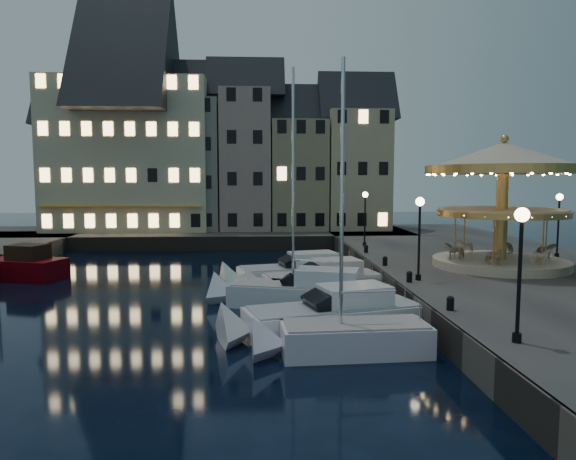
{
  "coord_description": "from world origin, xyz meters",
  "views": [
    {
      "loc": [
        -0.65,
        -24.05,
        6.26
      ],
      "look_at": [
        1.0,
        8.0,
        3.2
      ],
      "focal_mm": 32.0,
      "sensor_mm": 36.0,
      "label": 1
    }
  ],
  "objects": [
    {
      "name": "streetlamp_c",
      "position": [
        7.2,
        14.5,
        4.02
      ],
      "size": [
        0.44,
        0.44,
        4.17
      ],
      "color": "black",
      "rests_on": "quay_east"
    },
    {
      "name": "bollard_a",
      "position": [
        6.6,
        -5.0,
        1.6
      ],
      "size": [
        0.3,
        0.3,
        0.57
      ],
      "color": "black",
      "rests_on": "quay_east"
    },
    {
      "name": "quaywall_n",
      "position": [
        -6.0,
        22.0,
        0.65
      ],
      "size": [
        48.0,
        0.15,
        1.3
      ],
      "primitive_type": "cube",
      "color": "#47423A",
      "rests_on": "ground"
    },
    {
      "name": "hotel_corner",
      "position": [
        -14.0,
        30.0,
        9.78
      ],
      "size": [
        17.6,
        9.0,
        16.8
      ],
      "color": "beige",
      "rests_on": "quay_north"
    },
    {
      "name": "townhouse_na",
      "position": [
        -19.5,
        30.0,
        7.78
      ],
      "size": [
        5.5,
        8.0,
        12.8
      ],
      "color": "gray",
      "rests_on": "quay_north"
    },
    {
      "name": "red_fishing_boat",
      "position": [
        -16.84,
        9.6,
        0.69
      ],
      "size": [
        7.69,
        4.6,
        5.88
      ],
      "color": "#590109",
      "rests_on": "ground"
    },
    {
      "name": "townhouse_nd",
      "position": [
        -2.25,
        30.0,
        9.28
      ],
      "size": [
        5.5,
        8.0,
        15.8
      ],
      "color": "gray",
      "rests_on": "quay_north"
    },
    {
      "name": "quay_north",
      "position": [
        -8.0,
        28.0,
        0.65
      ],
      "size": [
        44.0,
        12.0,
        1.3
      ],
      "primitive_type": "cube",
      "color": "#474442",
      "rests_on": "ground"
    },
    {
      "name": "ground",
      "position": [
        0.0,
        0.0,
        0.0
      ],
      "size": [
        160.0,
        160.0,
        0.0
      ],
      "primitive_type": "plane",
      "color": "black",
      "rests_on": "ground"
    },
    {
      "name": "motorboat_b",
      "position": [
        1.94,
        -3.58,
        0.64
      ],
      "size": [
        8.46,
        4.53,
        2.15
      ],
      "color": "silver",
      "rests_on": "ground"
    },
    {
      "name": "townhouse_nc",
      "position": [
        -8.0,
        30.0,
        8.78
      ],
      "size": [
        6.82,
        8.0,
        14.8
      ],
      "color": "slate",
      "rests_on": "quay_north"
    },
    {
      "name": "motorboat_c",
      "position": [
        1.27,
        1.11,
        0.68
      ],
      "size": [
        8.91,
        4.52,
        11.88
      ],
      "color": "silver",
      "rests_on": "ground"
    },
    {
      "name": "streetlamp_d",
      "position": [
        18.5,
        8.0,
        4.02
      ],
      "size": [
        0.44,
        0.44,
        4.17
      ],
      "color": "black",
      "rests_on": "quay_east"
    },
    {
      "name": "quay_east",
      "position": [
        14.0,
        6.0,
        0.65
      ],
      "size": [
        16.0,
        56.0,
        1.3
      ],
      "primitive_type": "cube",
      "color": "#474442",
      "rests_on": "ground"
    },
    {
      "name": "townhouse_nf",
      "position": [
        9.25,
        30.0,
        8.28
      ],
      "size": [
        6.82,
        8.0,
        13.8
      ],
      "color": "tan",
      "rests_on": "quay_north"
    },
    {
      "name": "bollard_b",
      "position": [
        6.6,
        0.5,
        1.6
      ],
      "size": [
        0.3,
        0.3,
        0.57
      ],
      "color": "black",
      "rests_on": "quay_east"
    },
    {
      "name": "streetlamp_a",
      "position": [
        7.2,
        -9.0,
        4.02
      ],
      "size": [
        0.44,
        0.44,
        4.17
      ],
      "color": "black",
      "rests_on": "quay_east"
    },
    {
      "name": "motorboat_a",
      "position": [
        2.14,
        -6.1,
        0.54
      ],
      "size": [
        6.43,
        2.36,
        10.64
      ],
      "color": "silver",
      "rests_on": "ground"
    },
    {
      "name": "townhouse_nb",
      "position": [
        -14.05,
        30.0,
        8.28
      ],
      "size": [
        6.16,
        8.0,
        13.8
      ],
      "color": "slate",
      "rests_on": "quay_north"
    },
    {
      "name": "streetlamp_b",
      "position": [
        7.2,
        1.0,
        4.02
      ],
      "size": [
        0.44,
        0.44,
        4.17
      ],
      "color": "black",
      "rests_on": "quay_east"
    },
    {
      "name": "quaywall_e",
      "position": [
        6.0,
        6.0,
        0.65
      ],
      "size": [
        0.15,
        44.0,
        1.3
      ],
      "primitive_type": "cube",
      "color": "#47423A",
      "rests_on": "ground"
    },
    {
      "name": "motorboat_d",
      "position": [
        2.32,
        3.67,
        0.64
      ],
      "size": [
        7.68,
        3.89,
        2.15
      ],
      "color": "silver",
      "rests_on": "ground"
    },
    {
      "name": "townhouse_ne",
      "position": [
        3.2,
        30.0,
        7.78
      ],
      "size": [
        6.16,
        8.0,
        12.8
      ],
      "color": "gray",
      "rests_on": "quay_north"
    },
    {
      "name": "bollard_d",
      "position": [
        6.6,
        11.0,
        1.6
      ],
      "size": [
        0.3,
        0.3,
        0.57
      ],
      "color": "black",
      "rests_on": "quay_east"
    },
    {
      "name": "carousel",
      "position": [
        13.16,
        4.73,
        6.3
      ],
      "size": [
        8.67,
        8.67,
        7.59
      ],
      "color": "#C0A88E",
      "rests_on": "quay_east"
    },
    {
      "name": "bollard_c",
      "position": [
        6.6,
        5.5,
        1.6
      ],
      "size": [
        0.3,
        0.3,
        0.57
      ],
      "color": "black",
      "rests_on": "quay_east"
    },
    {
      "name": "motorboat_e",
      "position": [
        1.21,
        6.47,
        0.64
      ],
      "size": [
        8.4,
        4.27,
        2.15
      ],
      "color": "silver",
      "rests_on": "ground"
    }
  ]
}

